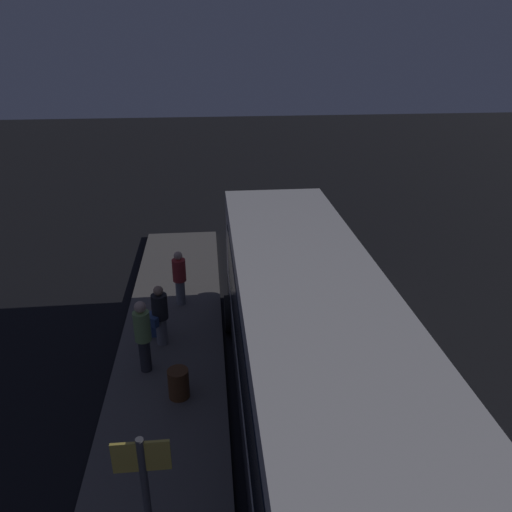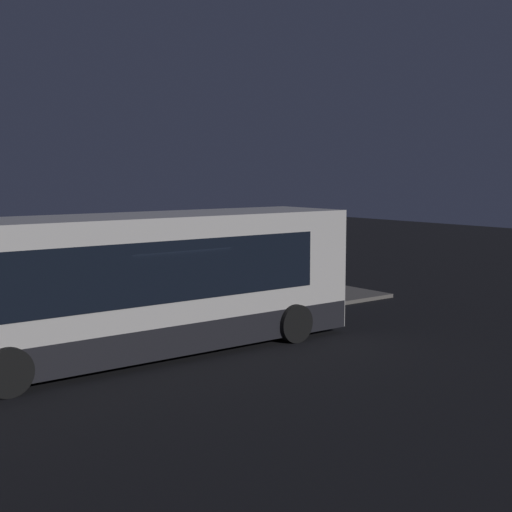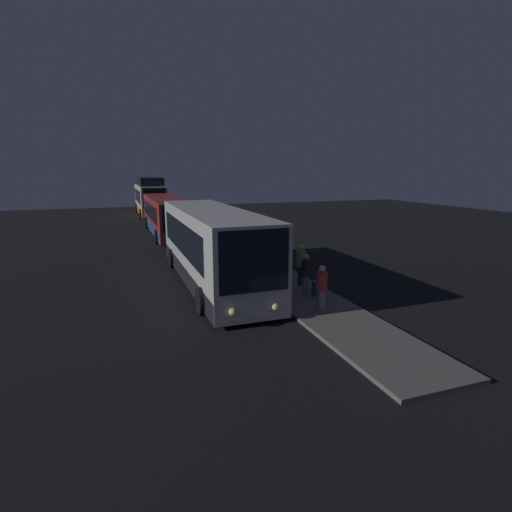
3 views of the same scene
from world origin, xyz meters
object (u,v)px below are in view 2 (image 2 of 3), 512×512
object	(u,v)px
passenger_boarding	(180,285)
suitcase	(189,301)
passenger_waiting	(144,283)
bus_lead	(133,287)
passenger_with_bags	(243,280)
trash_bin	(126,314)

from	to	relation	value
passenger_boarding	suitcase	bearing A→B (deg)	-26.79
passenger_waiting	suitcase	distance (m)	1.62
bus_lead	passenger_with_bags	distance (m)	5.73
passenger_boarding	passenger_with_bags	bearing A→B (deg)	-65.67
bus_lead	passenger_boarding	distance (m)	4.37
bus_lead	suitcase	xyz separation A→B (m)	(3.55, 3.24, -1.19)
bus_lead	passenger_boarding	xyz separation A→B (m)	(3.11, 3.00, -0.65)
passenger_boarding	passenger_waiting	world-z (taller)	passenger_waiting
trash_bin	passenger_waiting	bearing A→B (deg)	38.35
bus_lead	passenger_waiting	distance (m)	3.92
passenger_waiting	passenger_with_bags	size ratio (longest dim) A/B	1.11
passenger_boarding	trash_bin	world-z (taller)	passenger_boarding
bus_lead	suitcase	distance (m)	4.95
trash_bin	passenger_boarding	bearing A→B (deg)	13.96
passenger_with_bags	trash_bin	bearing A→B (deg)	165.03
passenger_boarding	bus_lead	bearing A→B (deg)	169.47
suitcase	trash_bin	xyz separation A→B (m)	(-2.46, -0.73, 0.04)
passenger_with_bags	suitcase	world-z (taller)	passenger_with_bags
passenger_boarding	suitcase	world-z (taller)	passenger_boarding
passenger_boarding	passenger_with_bags	world-z (taller)	passenger_with_bags
passenger_waiting	passenger_with_bags	bearing A→B (deg)	-105.44
bus_lead	passenger_with_bags	xyz separation A→B (m)	(5.07, 2.61, -0.63)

